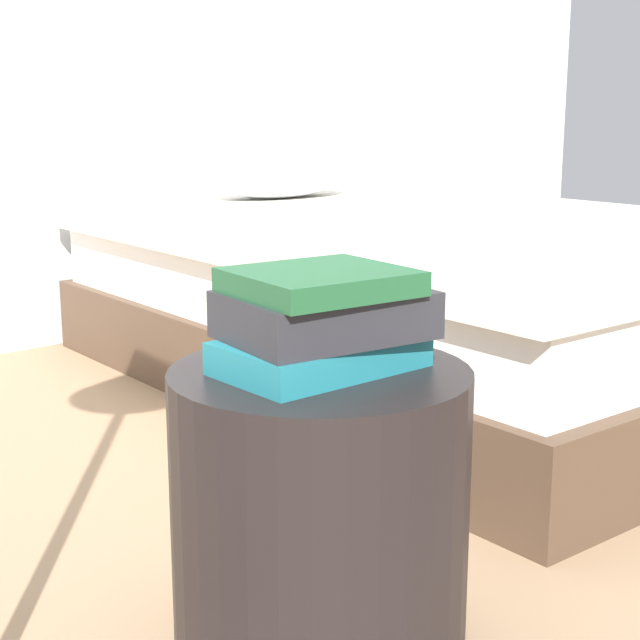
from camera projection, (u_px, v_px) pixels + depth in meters
bed at (438, 295)px, 2.84m from camera, size 1.66×2.10×0.62m
side_table at (320, 515)px, 1.37m from camera, size 0.42×0.42×0.43m
book_teal at (316, 354)px, 1.32m from camera, size 0.28×0.18×0.04m
book_charcoal at (324, 314)px, 1.31m from camera, size 0.29×0.23×0.06m
book_forest at (320, 282)px, 1.29m from camera, size 0.25×0.22×0.03m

